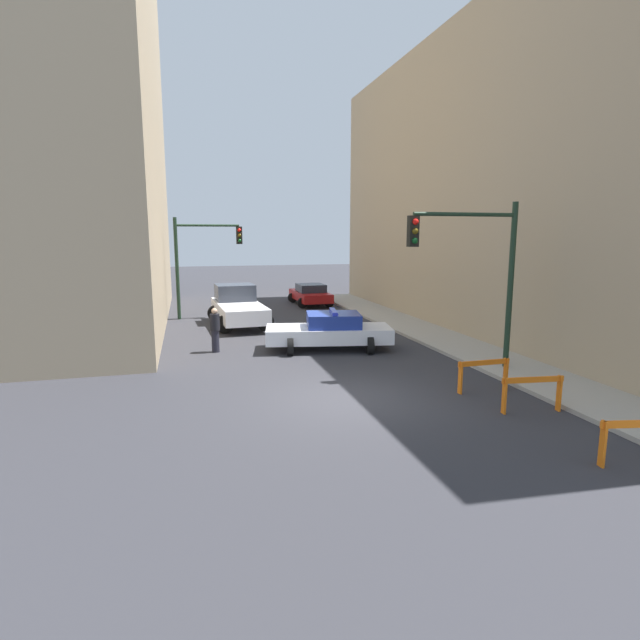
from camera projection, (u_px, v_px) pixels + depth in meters
name	position (u px, v px, depth m)	size (l,w,h in m)	color
ground_plane	(345.00, 399.00, 13.28)	(120.00, 120.00, 0.00)	#2D2D33
sidewalk_right	(543.00, 380.00, 14.85)	(2.40, 44.00, 0.12)	#9E998E
building_right	(568.00, 183.00, 23.19)	(12.00, 28.00, 13.45)	tan
traffic_light_near	(479.00, 261.00, 15.26)	(3.64, 0.35, 5.20)	black
traffic_light_far	(199.00, 253.00, 25.60)	(3.44, 0.35, 5.20)	black
police_car	(330.00, 331.00, 18.91)	(4.97, 2.91, 1.52)	white
white_truck	(238.00, 306.00, 24.11)	(2.85, 5.51, 1.90)	silver
parked_car_near	(310.00, 294.00, 31.16)	(2.31, 4.32, 1.31)	maroon
pedestrian_crossing	(215.00, 329.00, 18.47)	(0.48, 0.48, 1.66)	black
barrier_front	(640.00, 435.00, 9.34)	(1.58, 0.45, 0.90)	orange
barrier_mid	(532.00, 388.00, 12.18)	(1.59, 0.34, 0.90)	orange
barrier_back	(484.00, 370.00, 13.81)	(1.60, 0.18, 0.90)	orange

